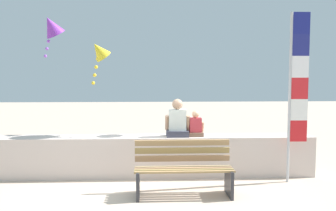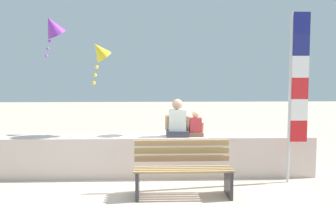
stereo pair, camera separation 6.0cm
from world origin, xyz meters
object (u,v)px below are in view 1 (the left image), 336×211
(person_child, at_px, (195,126))
(kite_purple, at_px, (51,26))
(person_adult, at_px, (177,122))
(flag_banner, at_px, (296,86))
(kite_yellow, at_px, (99,51))
(park_bench, at_px, (183,170))

(person_child, distance_m, kite_purple, 4.55)
(person_adult, xyz_separation_m, kite_purple, (-2.94, 2.27, 2.08))
(flag_banner, distance_m, kite_yellow, 4.17)
(park_bench, distance_m, kite_purple, 5.31)
(person_adult, height_order, kite_purple, kite_purple)
(park_bench, height_order, person_child, person_child)
(person_child, xyz_separation_m, flag_banner, (1.77, -0.51, 0.80))
(park_bench, xyz_separation_m, kite_purple, (-2.96, 3.46, 2.73))
(kite_purple, bearing_deg, flag_banner, -28.79)
(person_child, relative_size, flag_banner, 0.16)
(person_adult, relative_size, flag_banner, 0.24)
(person_adult, relative_size, person_child, 1.45)
(flag_banner, bearing_deg, park_bench, -162.17)
(kite_yellow, bearing_deg, park_bench, -54.35)
(kite_yellow, bearing_deg, flag_banner, -23.53)
(person_child, bearing_deg, flag_banner, -16.09)
(person_child, height_order, flag_banner, flag_banner)
(person_adult, height_order, flag_banner, flag_banner)
(flag_banner, bearing_deg, person_adult, 166.49)
(person_adult, bearing_deg, park_bench, -89.06)
(person_adult, height_order, person_child, person_adult)
(kite_yellow, bearing_deg, kite_purple, 138.63)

